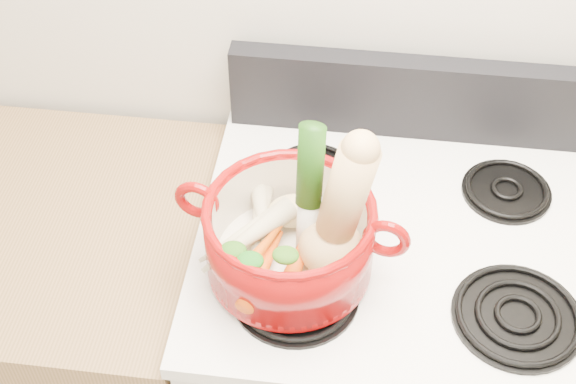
# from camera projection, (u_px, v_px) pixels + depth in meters

# --- Properties ---
(stove_body) EXTENTS (0.76, 0.65, 0.92)m
(stove_body) POSITION_uv_depth(u_px,v_px,m) (384.00, 376.00, 1.84)
(stove_body) COLOR silver
(stove_body) RESTS_ON floor
(cooktop) EXTENTS (0.78, 0.67, 0.03)m
(cooktop) POSITION_uv_depth(u_px,v_px,m) (406.00, 242.00, 1.50)
(cooktop) COLOR white
(cooktop) RESTS_ON stove_body
(control_backsplash) EXTENTS (0.76, 0.05, 0.18)m
(control_backsplash) POSITION_uv_depth(u_px,v_px,m) (415.00, 98.00, 1.63)
(control_backsplash) COLOR black
(control_backsplash) RESTS_ON cooktop
(burner_front_left) EXTENTS (0.22, 0.22, 0.02)m
(burner_front_left) POSITION_uv_depth(u_px,v_px,m) (295.00, 292.00, 1.39)
(burner_front_left) COLOR black
(burner_front_left) RESTS_ON cooktop
(burner_front_right) EXTENTS (0.22, 0.22, 0.02)m
(burner_front_right) POSITION_uv_depth(u_px,v_px,m) (518.00, 315.00, 1.36)
(burner_front_right) COLOR black
(burner_front_right) RESTS_ON cooktop
(burner_back_left) EXTENTS (0.17, 0.17, 0.02)m
(burner_back_left) POSITION_uv_depth(u_px,v_px,m) (313.00, 172.00, 1.60)
(burner_back_left) COLOR black
(burner_back_left) RESTS_ON cooktop
(burner_back_right) EXTENTS (0.17, 0.17, 0.02)m
(burner_back_right) POSITION_uv_depth(u_px,v_px,m) (507.00, 190.00, 1.56)
(burner_back_right) COLOR black
(burner_back_right) RESTS_ON cooktop
(dutch_oven) EXTENTS (0.33, 0.33, 0.14)m
(dutch_oven) POSITION_uv_depth(u_px,v_px,m) (289.00, 238.00, 1.37)
(dutch_oven) COLOR maroon
(dutch_oven) RESTS_ON burner_front_left
(pot_handle_left) EXTENTS (0.08, 0.03, 0.08)m
(pot_handle_left) POSITION_uv_depth(u_px,v_px,m) (197.00, 200.00, 1.37)
(pot_handle_left) COLOR maroon
(pot_handle_left) RESTS_ON dutch_oven
(pot_handle_right) EXTENTS (0.08, 0.03, 0.08)m
(pot_handle_right) POSITION_uv_depth(u_px,v_px,m) (386.00, 239.00, 1.31)
(pot_handle_right) COLOR maroon
(pot_handle_right) RESTS_ON dutch_oven
(squash) EXTENTS (0.17, 0.13, 0.30)m
(squash) POSITION_uv_depth(u_px,v_px,m) (335.00, 211.00, 1.28)
(squash) COLOR tan
(squash) RESTS_ON dutch_oven
(leek) EXTENTS (0.06, 0.08, 0.29)m
(leek) POSITION_uv_depth(u_px,v_px,m) (309.00, 194.00, 1.30)
(leek) COLOR beige
(leek) RESTS_ON dutch_oven
(ginger) EXTENTS (0.11, 0.09, 0.05)m
(ginger) POSITION_uv_depth(u_px,v_px,m) (293.00, 211.00, 1.44)
(ginger) COLOR tan
(ginger) RESTS_ON dutch_oven
(parsnip_0) EXTENTS (0.05, 0.20, 0.05)m
(parsnip_0) POSITION_uv_depth(u_px,v_px,m) (258.00, 230.00, 1.41)
(parsnip_0) COLOR beige
(parsnip_0) RESTS_ON dutch_oven
(parsnip_1) EXTENTS (0.16, 0.15, 0.05)m
(parsnip_1) POSITION_uv_depth(u_px,v_px,m) (242.00, 234.00, 1.39)
(parsnip_1) COLOR beige
(parsnip_1) RESTS_ON dutch_oven
(parsnip_2) EXTENTS (0.08, 0.19, 0.06)m
(parsnip_2) POSITION_uv_depth(u_px,v_px,m) (261.00, 211.00, 1.43)
(parsnip_2) COLOR beige
(parsnip_2) RESTS_ON dutch_oven
(parsnip_3) EXTENTS (0.17, 0.17, 0.06)m
(parsnip_3) POSITION_uv_depth(u_px,v_px,m) (248.00, 237.00, 1.37)
(parsnip_3) COLOR beige
(parsnip_3) RESTS_ON dutch_oven
(carrot_0) EXTENTS (0.07, 0.17, 0.05)m
(carrot_0) POSITION_uv_depth(u_px,v_px,m) (263.00, 270.00, 1.35)
(carrot_0) COLOR #D4520A
(carrot_0) RESTS_ON dutch_oven
(carrot_1) EXTENTS (0.08, 0.13, 0.04)m
(carrot_1) POSITION_uv_depth(u_px,v_px,m) (259.00, 261.00, 1.36)
(carrot_1) COLOR #C03509
(carrot_1) RESTS_ON dutch_oven
(carrot_2) EXTENTS (0.07, 0.18, 0.05)m
(carrot_2) POSITION_uv_depth(u_px,v_px,m) (303.00, 249.00, 1.37)
(carrot_2) COLOR #D7500A
(carrot_2) RESTS_ON dutch_oven
(carrot_3) EXTENTS (0.09, 0.14, 0.04)m
(carrot_3) POSITION_uv_depth(u_px,v_px,m) (258.00, 254.00, 1.36)
(carrot_3) COLOR #CB4D0A
(carrot_3) RESTS_ON dutch_oven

